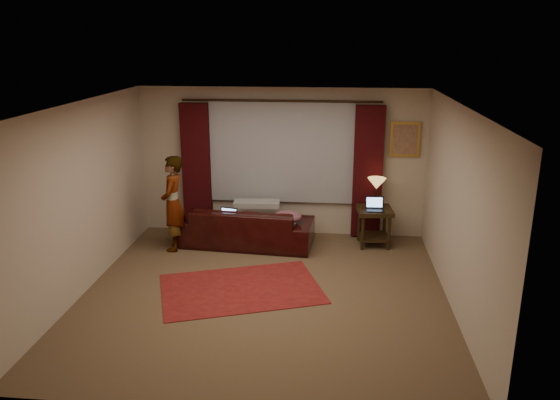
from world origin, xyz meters
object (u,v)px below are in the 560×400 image
object	(u,v)px
sofa	(246,219)
laptop_sofa	(226,216)
person	(173,203)
tiffany_lamp	(376,192)
end_table	(374,227)
laptop_table	(375,204)

from	to	relation	value
sofa	laptop_sofa	xyz separation A→B (m)	(-0.30, -0.19, 0.11)
laptop_sofa	person	bearing A→B (deg)	-157.98
tiffany_lamp	person	bearing A→B (deg)	-169.63
laptop_sofa	tiffany_lamp	world-z (taller)	tiffany_lamp
tiffany_lamp	person	size ratio (longest dim) A/B	0.31
sofa	end_table	distance (m)	2.18
person	laptop_sofa	bearing A→B (deg)	95.19
sofa	laptop_sofa	world-z (taller)	sofa
sofa	person	distance (m)	1.24
person	end_table	bearing A→B (deg)	95.86
end_table	tiffany_lamp	bearing A→B (deg)	81.10
sofa	tiffany_lamp	xyz separation A→B (m)	(2.18, 0.30, 0.45)
laptop_sofa	tiffany_lamp	xyz separation A→B (m)	(2.48, 0.49, 0.34)
laptop_sofa	end_table	xyz separation A→B (m)	(2.46, 0.38, -0.24)
tiffany_lamp	end_table	bearing A→B (deg)	-98.90
laptop_sofa	person	distance (m)	0.89
laptop_sofa	laptop_table	size ratio (longest dim) A/B	1.00
end_table	laptop_table	bearing A→B (deg)	-94.49
laptop_table	person	world-z (taller)	person
person	sofa	bearing A→B (deg)	102.46
tiffany_lamp	laptop_table	distance (m)	0.28
laptop_sofa	person	xyz separation A→B (m)	(-0.85, -0.12, 0.23)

